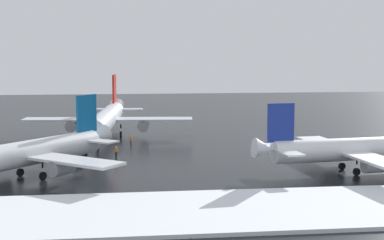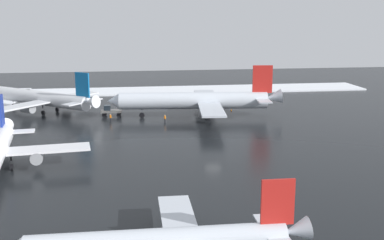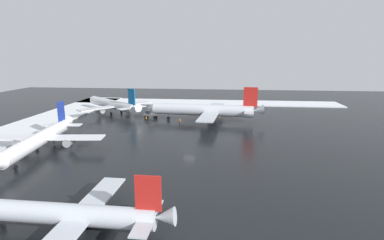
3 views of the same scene
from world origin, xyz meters
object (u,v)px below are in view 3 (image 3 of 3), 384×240
Objects in this scene: airplane_far_rear at (67,214)px; traffic_cone_near_nose at (232,117)px; airplane_parked_portside at (113,104)px; ground_crew_mid_apron at (180,121)px; airplane_distant_tail at (205,110)px; ground_crew_near_tug at (146,119)px; airplane_foreground_jet at (40,139)px; traffic_cone_mid_line at (220,117)px; pushback_tug at (150,114)px.

airplane_far_rear reaches higher than traffic_cone_near_nose.
airplane_far_rear is 77.26m from airplane_parked_portside.
ground_crew_mid_apron is 19.63m from traffic_cone_near_nose.
airplane_distant_tail is 35.98m from airplane_parked_portside.
ground_crew_near_tug is 11.63m from ground_crew_mid_apron.
airplane_far_rear is 36.12m from airplane_foreground_jet.
airplane_parked_portside is at bearing -94.85° from traffic_cone_mid_line.
airplane_parked_portside is at bearing -95.45° from traffic_cone_near_nose.
airplane_parked_portside is (-10.29, -34.48, -0.45)m from airplane_distant_tail.
airplane_foreground_jet is (-28.94, -21.61, 0.48)m from airplane_far_rear.
airplane_foreground_jet reaches higher than traffic_cone_near_nose.
traffic_cone_mid_line is at bearing -102.85° from airplane_far_rear.
traffic_cone_mid_line is (-41.86, 38.91, -2.89)m from airplane_foreground_jet.
airplane_foreground_jet is 57.22m from traffic_cone_mid_line.
airplane_distant_tail is 1.37× the size of airplane_parked_portside.
traffic_cone_near_nose is (-41.03, 43.28, -2.89)m from airplane_foreground_jet.
airplane_foreground_jet reaches higher than airplane_far_rear.
traffic_cone_near_nose is (4.15, 43.46, -3.07)m from airplane_parked_portside.
ground_crew_near_tug is (-62.06, -6.31, -1.71)m from airplane_far_rear.
airplane_parked_portside reaches higher than ground_crew_mid_apron.
airplane_foreground_jet reaches higher than ground_crew_near_tug.
traffic_cone_mid_line is at bearing -36.77° from ground_crew_mid_apron.
airplane_far_rear reaches higher than traffic_cone_mid_line.
airplane_foreground_jet is (34.88, -34.29, -0.62)m from airplane_distant_tail.
pushback_tug is 2.78× the size of ground_crew_mid_apron.
airplane_foreground_jet is at bearing 130.03° from airplane_parked_portside.
airplane_distant_tail is at bearing -50.07° from ground_crew_mid_apron.
airplane_distant_tail is 1.42× the size of airplane_far_rear.
airplane_foreground_jet is 58.69× the size of traffic_cone_mid_line.
airplane_parked_portside reaches higher than airplane_far_rear.
airplane_parked_portside is 5.92× the size of pushback_tug.
airplane_foreground_jet is at bearing -42.91° from traffic_cone_mid_line.
airplane_parked_portside is (-74.12, -21.80, 0.66)m from airplane_far_rear.
ground_crew_mid_apron is (4.28, -7.63, -2.82)m from airplane_distant_tail.
airplane_parked_portside reaches higher than traffic_cone_near_nose.
pushback_tug is at bearing -85.48° from traffic_cone_near_nose.
pushback_tug is (-67.75, -6.45, -1.40)m from airplane_far_rear.
traffic_cone_near_nose is 1.00× the size of traffic_cone_mid_line.
traffic_cone_near_nose is at bearing -106.32° from airplane_far_rear.
ground_crew_mid_apron reaches higher than traffic_cone_mid_line.
airplane_foreground_jet is 40.65m from ground_crew_mid_apron.
ground_crew_mid_apron is (2.51, 11.36, 0.00)m from ground_crew_near_tug.
airplane_distant_tail is at bearing 128.85° from airplane_foreground_jet.
airplane_parked_portside is 19.77m from ground_crew_near_tug.
airplane_parked_portside is 51.11× the size of traffic_cone_mid_line.
ground_crew_mid_apron is at bearing 148.69° from pushback_tug.
airplane_foreground_jet is at bearing 149.60° from ground_crew_mid_apron.
pushback_tug is at bearing -82.68° from traffic_cone_mid_line.
ground_crew_mid_apron is at bearing -93.96° from airplane_far_rear.
airplane_foreground_jet reaches higher than pushback_tug.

